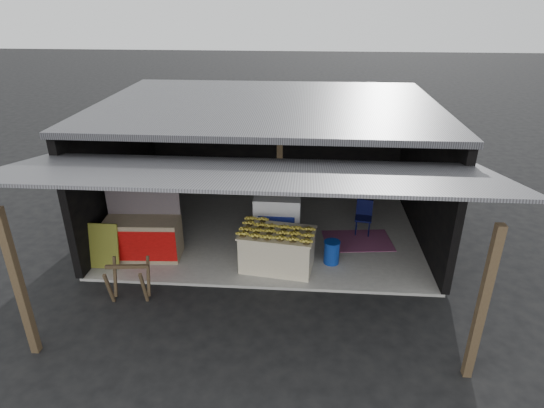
# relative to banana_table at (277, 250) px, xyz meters

# --- Properties ---
(ground) EXTENTS (80.00, 80.00, 0.00)m
(ground) POSITION_rel_banana_table_xyz_m (-0.33, -0.71, -0.46)
(ground) COLOR black
(ground) RESTS_ON ground
(concrete_slab) EXTENTS (7.00, 5.00, 0.06)m
(concrete_slab) POSITION_rel_banana_table_xyz_m (-0.33, 1.79, -0.43)
(concrete_slab) COLOR gray
(concrete_slab) RESTS_ON ground
(shophouse) EXTENTS (7.40, 7.29, 3.02)m
(shophouse) POSITION_rel_banana_table_xyz_m (-0.33, 2.10, 1.64)
(shophouse) COLOR black
(shophouse) RESTS_ON ground
(banana_table) EXTENTS (1.58, 1.10, 0.80)m
(banana_table) POSITION_rel_banana_table_xyz_m (0.00, 0.00, 0.00)
(banana_table) COLOR silver
(banana_table) RESTS_ON concrete_slab
(banana_pile) EXTENTS (1.45, 0.99, 0.16)m
(banana_pile) POSITION_rel_banana_table_xyz_m (0.00, 0.00, 0.48)
(banana_pile) COLOR yellow
(banana_pile) RESTS_ON banana_table
(white_crate) EXTENTS (1.01, 0.70, 1.11)m
(white_crate) POSITION_rel_banana_table_xyz_m (-0.07, 1.06, 0.15)
(white_crate) COLOR white
(white_crate) RESTS_ON concrete_slab
(neighbor_stall) EXTENTS (1.56, 0.77, 1.57)m
(neighbor_stall) POSITION_rel_banana_table_xyz_m (-2.82, 0.22, 0.07)
(neighbor_stall) COLOR #998466
(neighbor_stall) RESTS_ON concrete_slab
(green_signboard) EXTENTS (0.63, 0.23, 0.93)m
(green_signboard) POSITION_rel_banana_table_xyz_m (-3.48, -0.23, 0.07)
(green_signboard) COLOR black
(green_signboard) RESTS_ON concrete_slab
(sawhorse) EXTENTS (0.76, 0.72, 0.74)m
(sawhorse) POSITION_rel_banana_table_xyz_m (-2.61, -1.21, 0.00)
(sawhorse) COLOR #4A3B25
(sawhorse) RESTS_ON ground
(water_barrel) EXTENTS (0.32, 0.32, 0.47)m
(water_barrel) POSITION_rel_banana_table_xyz_m (1.10, 0.25, -0.17)
(water_barrel) COLOR navy
(water_barrel) RESTS_ON concrete_slab
(plastic_chair) EXTENTS (0.43, 0.43, 0.79)m
(plastic_chair) POSITION_rel_banana_table_xyz_m (1.89, 1.65, 0.05)
(plastic_chair) COLOR #090C34
(plastic_chair) RESTS_ON concrete_slab
(magenta_rug) EXTENTS (1.60, 1.16, 0.01)m
(magenta_rug) POSITION_rel_banana_table_xyz_m (1.74, 1.21, -0.40)
(magenta_rug) COLOR #6B174E
(magenta_rug) RESTS_ON concrete_slab
(picture_frames) EXTENTS (1.62, 0.04, 0.46)m
(picture_frames) POSITION_rel_banana_table_xyz_m (-0.50, 4.18, 1.47)
(picture_frames) COLOR black
(picture_frames) RESTS_ON shophouse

